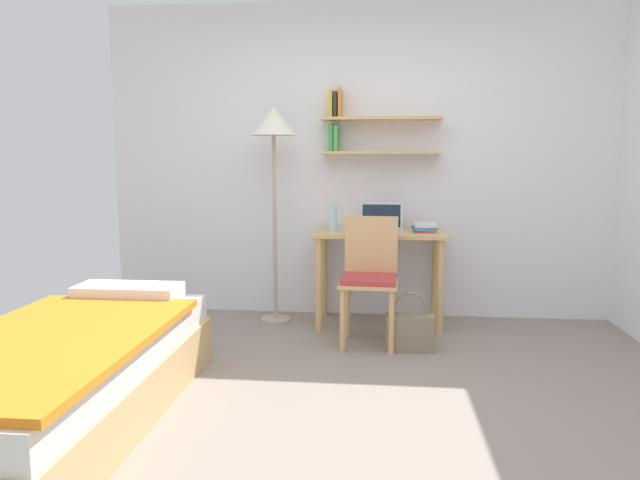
{
  "coord_description": "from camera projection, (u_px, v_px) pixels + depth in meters",
  "views": [
    {
      "loc": [
        0.09,
        -2.9,
        1.33
      ],
      "look_at": [
        -0.26,
        0.51,
        0.85
      ],
      "focal_mm": 32.6,
      "sensor_mm": 36.0,
      "label": 1
    }
  ],
  "objects": [
    {
      "name": "standing_lamp",
      "position": [
        274.0,
        134.0,
        4.58
      ],
      "size": [
        0.38,
        0.38,
        1.73
      ],
      "color": "#B2A893",
      "rests_on": "ground_plane"
    },
    {
      "name": "desk_chair",
      "position": [
        370.0,
        274.0,
        4.17
      ],
      "size": [
        0.43,
        0.42,
        0.91
      ],
      "color": "tan",
      "rests_on": "ground_plane"
    },
    {
      "name": "desk",
      "position": [
        379.0,
        250.0,
        4.63
      ],
      "size": [
        1.02,
        0.53,
        0.76
      ],
      "color": "tan",
      "rests_on": "ground_plane"
    },
    {
      "name": "ground_plane",
      "position": [
        359.0,
        414.0,
        3.05
      ],
      "size": [
        5.28,
        5.28,
        0.0
      ],
      "primitive_type": "plane",
      "color": "gray"
    },
    {
      "name": "book_stack",
      "position": [
        424.0,
        227.0,
        4.58
      ],
      "size": [
        0.19,
        0.22,
        0.07
      ],
      "color": "#D13D38",
      "rests_on": "desk"
    },
    {
      "name": "bed",
      "position": [
        65.0,
        376.0,
        2.94
      ],
      "size": [
        0.95,
        2.03,
        0.54
      ],
      "color": "tan",
      "rests_on": "ground_plane"
    },
    {
      "name": "wall_back",
      "position": [
        368.0,
        161.0,
        4.86
      ],
      "size": [
        4.4,
        0.27,
        2.6
      ],
      "color": "white",
      "rests_on": "ground_plane"
    },
    {
      "name": "water_bottle",
      "position": [
        333.0,
        218.0,
        4.58
      ],
      "size": [
        0.06,
        0.06,
        0.21
      ],
      "primitive_type": "cylinder",
      "color": "silver",
      "rests_on": "desk"
    },
    {
      "name": "laptop",
      "position": [
        381.0,
        224.0,
        4.63
      ],
      "size": [
        0.34,
        0.24,
        0.22
      ],
      "color": "#B7BABF",
      "rests_on": "desk"
    },
    {
      "name": "handbag",
      "position": [
        410.0,
        331.0,
        4.04
      ],
      "size": [
        0.33,
        0.13,
        0.42
      ],
      "color": "gray",
      "rests_on": "ground_plane"
    }
  ]
}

